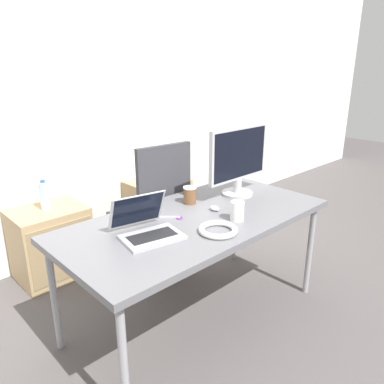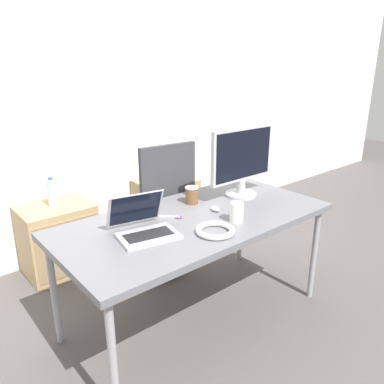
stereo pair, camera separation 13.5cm
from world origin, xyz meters
TOP-DOWN VIEW (x-y plane):
  - ground_plane at (0.00, 0.00)m, footprint 14.00×14.00m
  - wall_back at (0.00, 1.41)m, footprint 10.00×0.05m
  - desk at (0.00, 0.00)m, footprint 1.70×0.82m
  - office_chair at (0.16, 0.67)m, footprint 0.56×0.58m
  - cabinet_left at (-0.46, 1.16)m, footprint 0.53×0.43m
  - cabinet_right at (0.61, 1.16)m, footprint 0.53×0.43m
  - water_bottle at (-0.46, 1.16)m, footprint 0.07×0.07m
  - laptop_center at (-0.38, -0.00)m, footprint 0.35×0.36m
  - monitor at (0.49, 0.09)m, footprint 0.56×0.22m
  - mouse at (0.15, -0.01)m, footprint 0.04×0.07m
  - coffee_cup_white at (0.14, -0.20)m, footprint 0.08×0.08m
  - coffee_cup_brown at (0.13, 0.20)m, footprint 0.09×0.09m
  - cable_coil at (-0.07, -0.24)m, footprint 0.22×0.22m
  - scissors at (-0.12, 0.09)m, footprint 0.14×0.14m

SIDE VIEW (x-z plane):
  - ground_plane at x=0.00m, z-range 0.00..0.00m
  - cabinet_left at x=-0.46m, z-range 0.00..0.56m
  - cabinet_right at x=0.61m, z-range 0.00..0.56m
  - office_chair at x=0.16m, z-range -0.13..0.94m
  - water_bottle at x=-0.46m, z-range 0.56..0.79m
  - desk at x=0.00m, z-range 0.32..1.04m
  - scissors at x=-0.12m, z-range 0.72..0.73m
  - mouse at x=0.15m, z-range 0.72..0.76m
  - cable_coil at x=-0.07m, z-range 0.72..0.76m
  - laptop_center at x=-0.38m, z-range 0.66..0.88m
  - coffee_cup_brown at x=0.13m, z-range 0.72..0.84m
  - coffee_cup_white at x=0.14m, z-range 0.72..0.84m
  - monitor at x=0.49m, z-range 0.74..1.22m
  - wall_back at x=0.00m, z-range 0.00..2.60m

